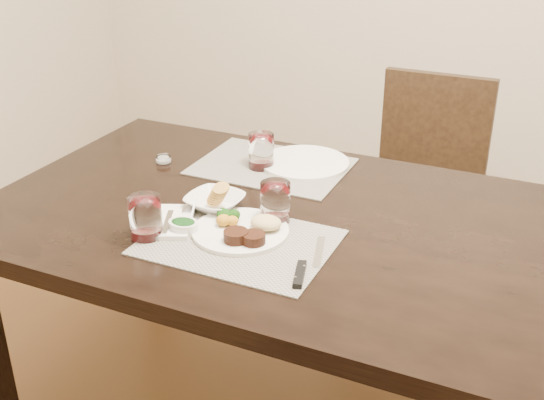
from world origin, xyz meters
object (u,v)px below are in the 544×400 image
at_px(dinner_plate, 244,229).
at_px(cracker_bowl, 215,201).
at_px(steak_knife, 305,268).
at_px(far_plate, 305,163).
at_px(chair_far, 424,181).
at_px(wine_glass_near, 275,204).

relative_size(dinner_plate, cracker_bowl, 1.52).
height_order(steak_knife, far_plate, same).
bearing_deg(chair_far, steak_knife, -91.15).
relative_size(steak_knife, wine_glass_near, 2.29).
distance_m(chair_far, cracker_bowl, 1.08).
height_order(steak_knife, cracker_bowl, cracker_bowl).
bearing_deg(far_plate, wine_glass_near, -79.04).
bearing_deg(far_plate, cracker_bowl, -105.23).
xyz_separation_m(steak_knife, cracker_bowl, (-0.34, 0.20, 0.02)).
height_order(chair_far, steak_knife, chair_far).
relative_size(steak_knife, far_plate, 0.89).
relative_size(wine_glass_near, far_plate, 0.39).
height_order(chair_far, wine_glass_near, chair_far).
xyz_separation_m(steak_knife, wine_glass_near, (-0.16, 0.20, 0.04)).
bearing_deg(wine_glass_near, cracker_bowl, 180.00).
height_order(chair_far, dinner_plate, chair_far).
bearing_deg(steak_knife, chair_far, 72.92).
distance_m(cracker_bowl, wine_glass_near, 0.18).
bearing_deg(chair_far, far_plate, -113.79).
bearing_deg(wine_glass_near, far_plate, 100.96).
distance_m(chair_far, far_plate, 0.70).
height_order(wine_glass_near, far_plate, wine_glass_near).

